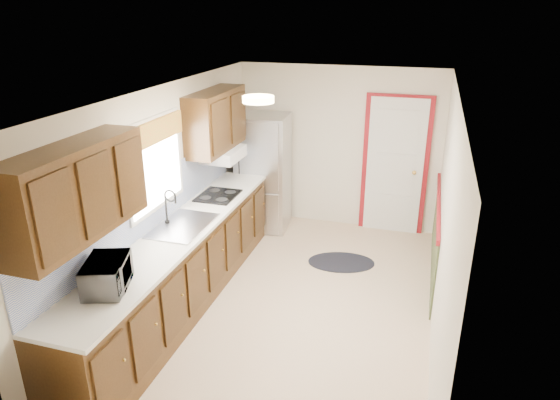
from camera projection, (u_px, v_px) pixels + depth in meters
The scene contains 8 objects.
room_shell at pixel (294, 209), 5.19m from camera, with size 3.20×5.20×2.52m.
kitchen_run at pixel (176, 240), 5.40m from camera, with size 0.63×4.00×2.20m.
back_wall_trim at pixel (403, 180), 7.00m from camera, with size 1.12×2.30×2.08m.
ceiling_fixture at pixel (258, 99), 4.67m from camera, with size 0.30×0.30×0.06m, color #FFD88C.
microwave at pixel (106, 272), 4.17m from camera, with size 0.48×0.27×0.32m, color white.
refrigerator at pixel (264, 172), 7.41m from camera, with size 0.77×0.75×1.72m.
rug at pixel (341, 262), 6.61m from camera, with size 0.87×0.56×0.01m, color black.
cooktop at pixel (218, 196), 6.27m from camera, with size 0.46×0.55×0.02m, color black.
Camera 1 is at (1.25, -4.63, 3.18)m, focal length 32.00 mm.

